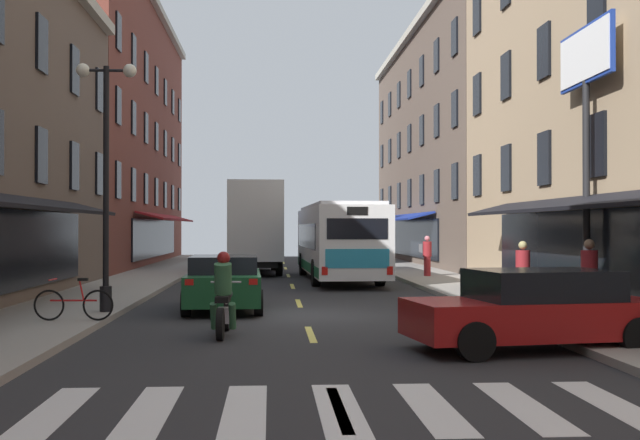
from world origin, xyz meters
name	(u,v)px	position (x,y,z in m)	size (l,w,h in m)	color
ground_plane	(303,317)	(0.00, 0.00, -0.05)	(34.80, 80.00, 0.10)	#28282B
lane_centre_dashes	(304,316)	(0.00, -0.25, 0.00)	(0.14, 73.90, 0.01)	#DBCC4C
crosswalk_near	(339,408)	(0.00, -10.00, 0.00)	(7.10, 2.80, 0.01)	silver
sidewalk_left	(57,314)	(-5.90, 0.00, 0.07)	(3.00, 80.00, 0.14)	gray
sidewalk_right	(540,311)	(5.90, 0.00, 0.07)	(3.00, 80.00, 0.14)	gray
billboard_sign	(586,90)	(7.05, -0.07, 5.55)	(0.40, 3.18, 7.02)	black
transit_bus	(338,241)	(1.94, 12.65, 1.61)	(2.88, 11.46, 3.05)	white
box_truck	(253,228)	(-1.59, 17.63, 2.12)	(2.76, 7.93, 4.17)	white
sedan_near	(224,282)	(-1.99, 1.26, 0.72)	(2.05, 4.42, 1.41)	#144723
sedan_mid	(535,309)	(3.79, -5.79, 0.71)	(4.52, 2.49, 1.40)	maroon
sedan_far	(257,253)	(-1.54, 25.92, 0.72)	(2.05, 4.53, 1.41)	#515154
motorcycle_rider	(224,300)	(-1.72, -3.61, 0.71)	(0.62, 2.07, 1.66)	black
bicycle_near	(74,304)	(-5.01, -2.04, 0.50)	(1.71, 0.48, 0.91)	black
pedestrian_near	(427,255)	(5.67, 13.11, 1.02)	(0.52, 0.45, 1.67)	maroon
pedestrian_mid	(523,273)	(5.59, 0.40, 0.99)	(0.36, 0.36, 1.65)	#B29947
pedestrian_far	(589,277)	(6.21, -2.28, 1.04)	(0.36, 0.36, 1.74)	#B29947
street_lamp_twin	(106,175)	(-4.70, -0.23, 3.39)	(1.42, 0.32, 5.89)	black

